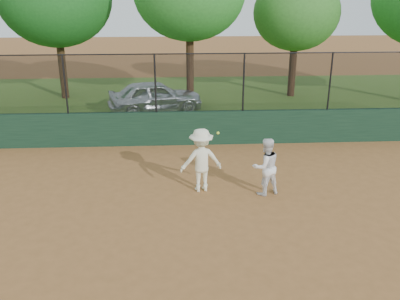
{
  "coord_description": "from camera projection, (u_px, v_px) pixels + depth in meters",
  "views": [
    {
      "loc": [
        0.18,
        -8.89,
        5.38
      ],
      "look_at": [
        0.8,
        2.2,
        1.2
      ],
      "focal_mm": 40.0,
      "sensor_mm": 36.0,
      "label": 1
    }
  ],
  "objects": [
    {
      "name": "ground",
      "position": [
        170.0,
        233.0,
        10.19
      ],
      "size": [
        80.0,
        80.0,
        0.0
      ],
      "primitive_type": "plane",
      "color": "#975F30",
      "rests_on": "ground"
    },
    {
      "name": "back_wall",
      "position": [
        171.0,
        128.0,
        15.58
      ],
      "size": [
        26.0,
        0.2,
        1.2
      ],
      "primitive_type": "cube",
      "color": "#193824",
      "rests_on": "ground"
    },
    {
      "name": "tree_3",
      "position": [
        296.0,
        13.0,
        21.21
      ],
      "size": [
        4.14,
        3.76,
        5.83
      ],
      "color": "#3E2414",
      "rests_on": "ground"
    },
    {
      "name": "player_main",
      "position": [
        201.0,
        160.0,
        12.03
      ],
      "size": [
        1.24,
        0.85,
        1.81
      ],
      "color": "#F1F1CD",
      "rests_on": "ground"
    },
    {
      "name": "fence_assembly",
      "position": [
        169.0,
        82.0,
        15.01
      ],
      "size": [
        26.0,
        0.06,
        2.0
      ],
      "color": "black",
      "rests_on": "back_wall"
    },
    {
      "name": "parked_car",
      "position": [
        155.0,
        96.0,
        19.58
      ],
      "size": [
        4.36,
        2.58,
        1.39
      ],
      "primitive_type": "imported",
      "rotation": [
        0.0,
        0.0,
        1.82
      ],
      "color": "silver",
      "rests_on": "ground"
    },
    {
      "name": "player_second",
      "position": [
        266.0,
        167.0,
        11.85
      ],
      "size": [
        0.92,
        0.82,
        1.59
      ],
      "primitive_type": "imported",
      "rotation": [
        0.0,
        0.0,
        3.47
      ],
      "color": "white",
      "rests_on": "ground"
    },
    {
      "name": "grass_strip",
      "position": [
        172.0,
        102.0,
        21.4
      ],
      "size": [
        36.0,
        12.0,
        0.01
      ],
      "primitive_type": "cube",
      "color": "#385B1C",
      "rests_on": "ground"
    }
  ]
}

